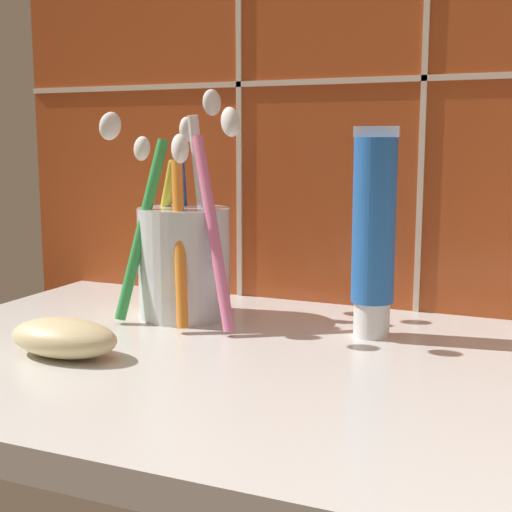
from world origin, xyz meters
TOP-DOWN VIEW (x-y plane):
  - sink_counter at (0.00, 0.00)cm, footprint 67.27×35.94cm
  - toothbrush_cup at (-16.06, 8.08)cm, footprint 14.54×11.85cm
  - toothpaste_tube at (-0.04, 8.16)cm, footprint 3.37×3.21cm
  - soap_bar at (-18.21, -5.17)cm, footprint 8.16×4.56cm

SIDE VIEW (x-z plane):
  - sink_counter at x=0.00cm, z-range 0.00..2.00cm
  - soap_bar at x=-18.21cm, z-range 2.00..4.65cm
  - toothbrush_cup at x=-16.06cm, z-range -2.11..16.95cm
  - toothpaste_tube at x=-0.04cm, z-range 1.97..17.72cm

